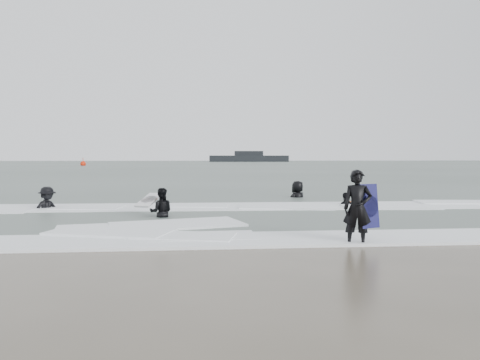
{
  "coord_description": "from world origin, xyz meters",
  "views": [
    {
      "loc": [
        -1.19,
        -11.11,
        1.95
      ],
      "look_at": [
        0.0,
        5.0,
        1.1
      ],
      "focal_mm": 35.0,
      "sensor_mm": 36.0,
      "label": 1
    }
  ],
  "objects": [
    {
      "name": "surfer_centre",
      "position": [
        2.07,
        -1.31,
        0.0
      ],
      "size": [
        0.68,
        0.52,
        1.67
      ],
      "primitive_type": "imported",
      "rotation": [
        0.0,
        0.0,
        -0.23
      ],
      "color": "black",
      "rests_on": "ground"
    },
    {
      "name": "surfer_right_far",
      "position": [
        2.99,
        9.8,
        0.0
      ],
      "size": [
        1.12,
        1.11,
        1.95
      ],
      "primitive_type": "imported",
      "rotation": [
        0.0,
        0.0,
        -2.38
      ],
      "color": "black",
      "rests_on": "ground"
    },
    {
      "name": "surfer_breaker",
      "position": [
        -6.83,
        5.93,
        0.0
      ],
      "size": [
        1.22,
        1.22,
        1.69
      ],
      "primitive_type": "imported",
      "rotation": [
        0.0,
        0.0,
        0.79
      ],
      "color": "black",
      "rests_on": "ground"
    },
    {
      "name": "surf_foam",
      "position": [
        0.0,
        3.7,
        0.04
      ],
      "size": [
        30.03,
        9.06,
        0.09
      ],
      "color": "white",
      "rests_on": "ground"
    },
    {
      "name": "bodyboards",
      "position": [
        1.35,
        3.04,
        0.5
      ],
      "size": [
        8.41,
        8.46,
        1.25
      ],
      "color": "#0E0E44",
      "rests_on": "ground"
    },
    {
      "name": "surfer_wading",
      "position": [
        -2.56,
        3.39,
        0.0
      ],
      "size": [
        0.75,
        0.6,
        1.5
      ],
      "primitive_type": "imported",
      "rotation": [
        0.0,
        0.0,
        3.19
      ],
      "color": "black",
      "rests_on": "ground"
    },
    {
      "name": "vessel_horizon",
      "position": [
        12.07,
        132.15,
        1.23
      ],
      "size": [
        24.21,
        4.32,
        3.29
      ],
      "color": "black",
      "rests_on": "ground"
    },
    {
      "name": "surfer_right_near",
      "position": [
        4.2,
        6.4,
        0.0
      ],
      "size": [
        1.06,
        0.67,
        1.69
      ],
      "primitive_type": "imported",
      "rotation": [
        0.0,
        0.0,
        -2.86
      ],
      "color": "black",
      "rests_on": "ground"
    },
    {
      "name": "sea",
      "position": [
        0.0,
        80.0,
        0.06
      ],
      "size": [
        320.0,
        320.0,
        0.0
      ],
      "primitive_type": "plane",
      "color": "#47544C",
      "rests_on": "ground"
    },
    {
      "name": "ground",
      "position": [
        0.0,
        0.0,
        0.0
      ],
      "size": [
        320.0,
        320.0,
        0.0
      ],
      "primitive_type": "plane",
      "color": "brown",
      "rests_on": "ground"
    },
    {
      "name": "buoy",
      "position": [
        -24.17,
        78.61,
        0.42
      ],
      "size": [
        1.0,
        1.0,
        1.65
      ],
      "color": "red",
      "rests_on": "ground"
    }
  ]
}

